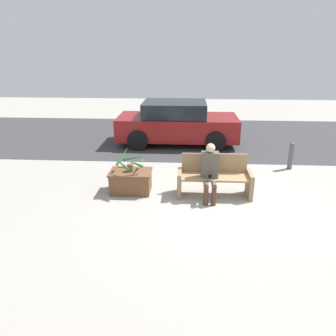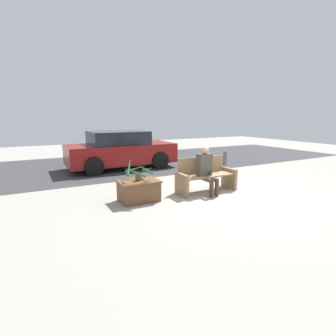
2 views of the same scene
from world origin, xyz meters
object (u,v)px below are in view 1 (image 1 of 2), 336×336
bench (214,177)px  potted_plant (130,162)px  parked_car (177,123)px  planter_box (131,181)px  bollard_post (291,155)px  person_seated (210,169)px

bench → potted_plant: bearing=178.5°
bench → parked_car: bearing=103.3°
bench → parked_car: parked_car is taller
potted_plant → parked_car: (0.91, 4.14, -0.02)m
planter_box → bollard_post: (4.12, 1.75, 0.13)m
potted_plant → parked_car: 4.24m
potted_plant → bollard_post: bearing=23.1°
planter_box → potted_plant: (0.00, -0.01, 0.46)m
parked_car → bollard_post: (3.21, -2.38, -0.31)m
bench → person_seated: person_seated is taller
potted_plant → bollard_post: 4.49m
planter_box → bollard_post: bearing=23.0°
bollard_post → parked_car: bearing=143.4°
potted_plant → person_seated: bearing=-7.8°
planter_box → bench: bearing=-1.7°
planter_box → parked_car: (0.92, 4.13, 0.44)m
planter_box → parked_car: size_ratio=0.24×
planter_box → potted_plant: bearing=-50.0°
planter_box → potted_plant: potted_plant is taller
potted_plant → bollard_post: potted_plant is taller
potted_plant → bench: bearing=-1.5°
person_seated → parked_car: 4.47m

